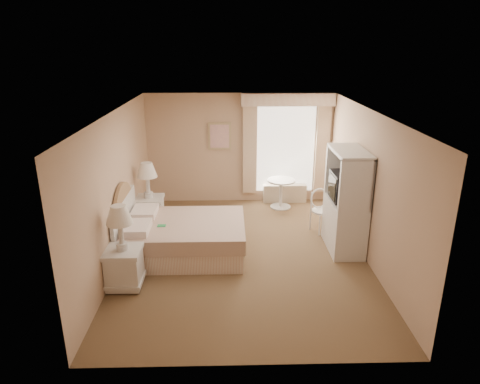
{
  "coord_description": "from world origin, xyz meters",
  "views": [
    {
      "loc": [
        -0.24,
        -6.76,
        3.54
      ],
      "look_at": [
        -0.05,
        0.3,
        1.06
      ],
      "focal_mm": 32.0,
      "sensor_mm": 36.0,
      "label": 1
    }
  ],
  "objects_px": {
    "nightstand_far": "(149,204)",
    "cafe_chair": "(321,207)",
    "nightstand_near": "(123,258)",
    "armoire": "(346,209)",
    "round_table": "(281,189)",
    "bed": "(179,236)"
  },
  "relations": [
    {
      "from": "armoire",
      "to": "round_table",
      "type": "bearing_deg",
      "value": 113.65
    },
    {
      "from": "bed",
      "to": "round_table",
      "type": "relative_size",
      "value": 3.19
    },
    {
      "from": "bed",
      "to": "armoire",
      "type": "height_order",
      "value": "armoire"
    },
    {
      "from": "nightstand_near",
      "to": "nightstand_far",
      "type": "bearing_deg",
      "value": 90.0
    },
    {
      "from": "nightstand_near",
      "to": "armoire",
      "type": "xyz_separation_m",
      "value": [
        3.65,
        1.21,
        0.27
      ]
    },
    {
      "from": "nightstand_near",
      "to": "nightstand_far",
      "type": "xyz_separation_m",
      "value": [
        0.0,
        2.24,
        0.01
      ]
    },
    {
      "from": "nightstand_far",
      "to": "cafe_chair",
      "type": "distance_m",
      "value": 3.4
    },
    {
      "from": "bed",
      "to": "cafe_chair",
      "type": "distance_m",
      "value": 2.84
    },
    {
      "from": "armoire",
      "to": "cafe_chair",
      "type": "bearing_deg",
      "value": 108.35
    },
    {
      "from": "cafe_chair",
      "to": "bed",
      "type": "bearing_deg",
      "value": 176.09
    },
    {
      "from": "round_table",
      "to": "armoire",
      "type": "xyz_separation_m",
      "value": [
        0.9,
        -2.05,
        0.32
      ]
    },
    {
      "from": "bed",
      "to": "armoire",
      "type": "bearing_deg",
      "value": 3.05
    },
    {
      "from": "nightstand_far",
      "to": "armoire",
      "type": "xyz_separation_m",
      "value": [
        3.65,
        -1.02,
        0.26
      ]
    },
    {
      "from": "round_table",
      "to": "nightstand_far",
      "type": "bearing_deg",
      "value": -159.55
    },
    {
      "from": "nightstand_far",
      "to": "cafe_chair",
      "type": "bearing_deg",
      "value": -3.95
    },
    {
      "from": "round_table",
      "to": "armoire",
      "type": "distance_m",
      "value": 2.26
    },
    {
      "from": "nightstand_near",
      "to": "cafe_chair",
      "type": "bearing_deg",
      "value": 30.56
    },
    {
      "from": "cafe_chair",
      "to": "armoire",
      "type": "distance_m",
      "value": 0.87
    },
    {
      "from": "round_table",
      "to": "cafe_chair",
      "type": "height_order",
      "value": "cafe_chair"
    },
    {
      "from": "nightstand_far",
      "to": "cafe_chair",
      "type": "height_order",
      "value": "nightstand_far"
    },
    {
      "from": "armoire",
      "to": "nightstand_far",
      "type": "bearing_deg",
      "value": 164.37
    },
    {
      "from": "nightstand_near",
      "to": "nightstand_far",
      "type": "relative_size",
      "value": 0.98
    }
  ]
}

